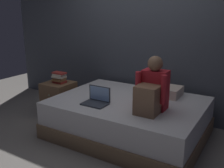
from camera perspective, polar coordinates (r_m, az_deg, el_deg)
ground_plane at (r=3.55m, az=-1.71°, el=-12.11°), size 8.00×8.00×0.00m
wall_back at (r=4.21m, az=7.25°, el=11.37°), size 5.60×0.10×2.70m
bed at (r=3.59m, az=3.60°, el=-7.40°), size 2.00×1.50×0.51m
nightstand at (r=4.32m, az=-11.66°, el=-3.28°), size 0.44×0.46×0.56m
person_sitting at (r=3.07m, az=8.88°, el=-1.46°), size 0.39×0.44×0.66m
laptop at (r=3.33m, az=-3.39°, el=-3.48°), size 0.32×0.23×0.22m
pillow at (r=3.76m, az=10.79°, el=-1.36°), size 0.56×0.36×0.13m
book_stack at (r=4.19m, az=-11.63°, el=1.43°), size 0.22×0.16×0.18m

